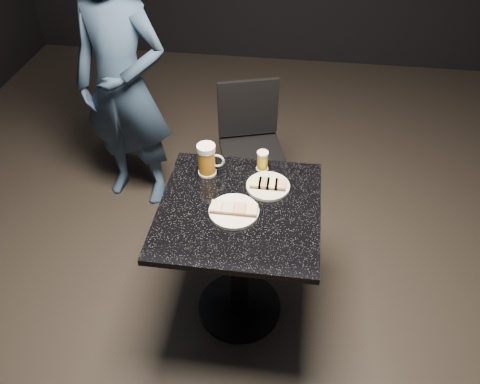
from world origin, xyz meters
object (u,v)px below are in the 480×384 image
object	(u,v)px
table	(239,245)
beer_mug	(207,160)
plate_small	(268,186)
beer_tumbler	(263,161)
patron	(123,86)
plate_large	(234,211)
chair	(251,142)

from	to	relation	value
table	beer_mug	size ratio (longest dim) A/B	4.75
plate_small	table	xyz separation A→B (m)	(-0.11, -0.15, -0.25)
plate_small	beer_tumbler	world-z (taller)	beer_tumbler
patron	beer_tumbler	xyz separation A→B (m)	(0.87, -0.59, -0.01)
plate_large	beer_mug	bearing A→B (deg)	122.80
table	beer_tumbler	world-z (taller)	beer_tumbler
beer_mug	chair	bearing A→B (deg)	77.94
plate_small	patron	world-z (taller)	patron
beer_mug	beer_tumbler	bearing A→B (deg)	14.70
beer_mug	chair	xyz separation A→B (m)	(0.13, 0.62, -0.33)
plate_large	table	bearing A→B (deg)	63.14
table	chair	xyz separation A→B (m)	(-0.04, 0.84, -0.01)
table	chair	distance (m)	0.84
plate_small	beer_mug	bearing A→B (deg)	167.26
patron	chair	distance (m)	0.82
plate_small	beer_mug	xyz separation A→B (m)	(-0.29, 0.07, 0.07)
patron	table	size ratio (longest dim) A/B	2.14
plate_small	chair	xyz separation A→B (m)	(-0.16, 0.69, -0.26)
patron	chair	world-z (taller)	patron
plate_large	beer_tumbler	bearing A→B (deg)	73.93
beer_mug	chair	world-z (taller)	beer_mug
patron	plate_large	bearing A→B (deg)	-39.88
plate_large	beer_mug	world-z (taller)	beer_mug
beer_tumbler	plate_small	bearing A→B (deg)	-73.33
beer_mug	beer_tumbler	world-z (taller)	beer_mug
plate_small	beer_tumbler	size ratio (longest dim) A/B	2.02
table	chair	bearing A→B (deg)	93.05
plate_small	beer_mug	size ratio (longest dim) A/B	1.25
beer_tumbler	plate_large	bearing A→B (deg)	-106.07
plate_small	beer_tumbler	distance (m)	0.14
beer_mug	patron	bearing A→B (deg)	133.65
plate_small	beer_mug	world-z (taller)	beer_mug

